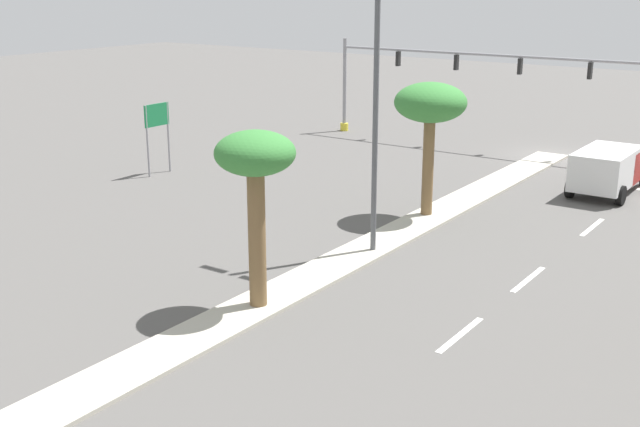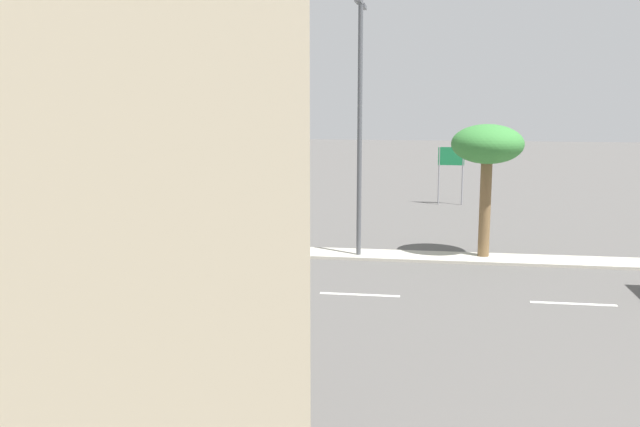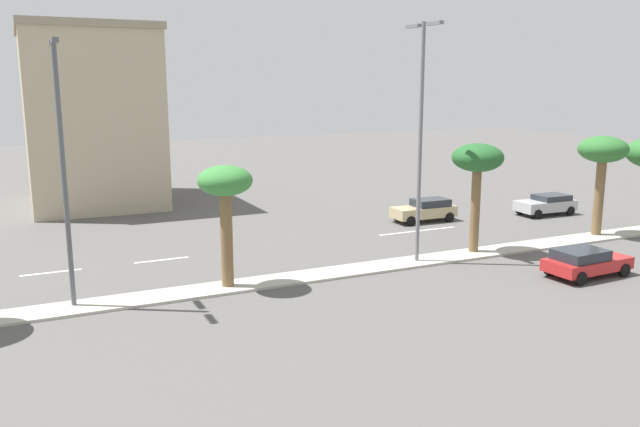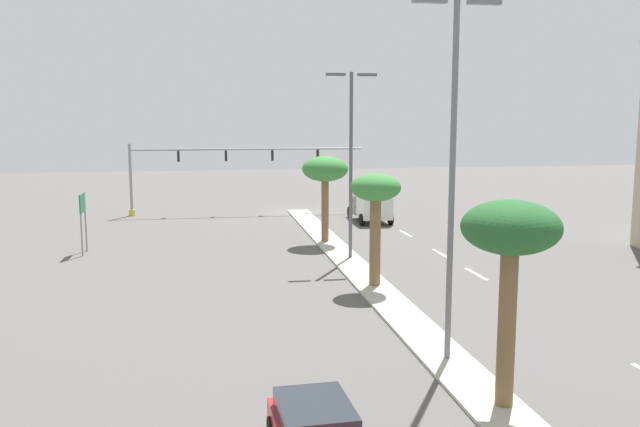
# 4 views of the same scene
# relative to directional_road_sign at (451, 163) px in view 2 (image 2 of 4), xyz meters

# --- Properties ---
(ground_plane) EXTENTS (160.00, 160.00, 0.00)m
(ground_plane) POSITION_rel_directional_road_sign_xyz_m (-15.23, 15.71, -2.67)
(ground_plane) COLOR #565451
(lane_stripe_left) EXTENTS (0.20, 2.80, 0.01)m
(lane_stripe_left) POSITION_rel_directional_road_sign_xyz_m (-21.26, -3.45, -2.67)
(lane_stripe_left) COLOR silver
(lane_stripe_left) RESTS_ON ground
(lane_stripe_outboard) EXTENTS (0.20, 2.80, 0.01)m
(lane_stripe_outboard) POSITION_rel_directional_road_sign_xyz_m (-21.26, 3.72, -2.67)
(lane_stripe_outboard) COLOR silver
(lane_stripe_outboard) RESTS_ON ground
(lane_stripe_trailing) EXTENTS (0.20, 2.80, 0.01)m
(lane_stripe_trailing) POSITION_rel_directional_road_sign_xyz_m (-21.26, 9.04, -2.67)
(lane_stripe_trailing) COLOR silver
(lane_stripe_trailing) RESTS_ON ground
(directional_road_sign) EXTENTS (0.10, 1.64, 3.66)m
(directional_road_sign) POSITION_rel_directional_road_sign_xyz_m (0.00, 0.00, 0.00)
(directional_road_sign) COLOR gray
(directional_road_sign) RESTS_ON ground
(palm_tree_right) EXTENTS (2.99, 2.99, 5.59)m
(palm_tree_right) POSITION_rel_directional_road_sign_xyz_m (-14.97, -0.96, 2.05)
(palm_tree_right) COLOR brown
(palm_tree_right) RESTS_ON median_curb
(palm_tree_outboard) EXTENTS (2.41, 2.41, 5.41)m
(palm_tree_outboard) POSITION_rel_directional_road_sign_xyz_m (-15.30, 10.79, 1.84)
(palm_tree_outboard) COLOR brown
(palm_tree_outboard) RESTS_ON median_curb
(street_lamp_mid) EXTENTS (2.90, 0.24, 10.57)m
(street_lamp_mid) POSITION_rel_directional_road_sign_xyz_m (-15.51, 4.32, 3.59)
(street_lamp_mid) COLOR #515459
(street_lamp_mid) RESTS_ON median_curb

